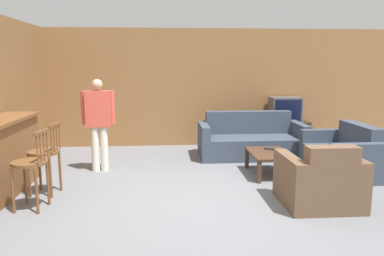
% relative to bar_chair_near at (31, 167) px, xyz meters
% --- Properties ---
extents(ground_plane, '(24.00, 24.00, 0.00)m').
position_rel_bar_chair_near_xyz_m(ground_plane, '(2.17, 0.12, -0.55)').
color(ground_plane, slate).
extents(wall_back, '(9.40, 0.08, 2.60)m').
position_rel_bar_chair_near_xyz_m(wall_back, '(2.17, 3.73, 0.75)').
color(wall_back, olive).
rests_on(wall_back, ground_plane).
extents(bar_chair_near, '(0.50, 0.50, 1.01)m').
position_rel_bar_chair_near_xyz_m(bar_chair_near, '(0.00, 0.00, 0.00)').
color(bar_chair_near, brown).
rests_on(bar_chair_near, ground_plane).
extents(bar_chair_mid, '(0.50, 0.50, 1.01)m').
position_rel_bar_chair_near_xyz_m(bar_chair_mid, '(-0.00, 0.57, 0.00)').
color(bar_chair_mid, brown).
rests_on(bar_chair_mid, ground_plane).
extents(couch_far, '(2.07, 0.95, 0.87)m').
position_rel_bar_chair_near_xyz_m(couch_far, '(3.39, 2.56, -0.25)').
color(couch_far, '#384251').
rests_on(couch_far, ground_plane).
extents(armchair_near, '(0.94, 0.90, 0.85)m').
position_rel_bar_chair_near_xyz_m(armchair_near, '(3.67, -0.14, -0.24)').
color(armchair_near, brown).
rests_on(armchair_near, ground_plane).
extents(loveseat_right, '(0.88, 1.39, 0.83)m').
position_rel_bar_chair_near_xyz_m(loveseat_right, '(4.64, 1.24, -0.25)').
color(loveseat_right, '#384251').
rests_on(loveseat_right, ground_plane).
extents(coffee_table, '(0.63, 0.94, 0.38)m').
position_rel_bar_chair_near_xyz_m(coffee_table, '(3.39, 1.25, -0.22)').
color(coffee_table, '#472D1E').
rests_on(coffee_table, ground_plane).
extents(tv_unit, '(1.06, 0.46, 0.57)m').
position_rel_bar_chair_near_xyz_m(tv_unit, '(4.34, 3.41, -0.26)').
color(tv_unit, '#2D2319').
rests_on(tv_unit, ground_plane).
extents(tv, '(0.65, 0.46, 0.54)m').
position_rel_bar_chair_near_xyz_m(tv, '(4.34, 3.41, 0.29)').
color(tv, '#4C4C4C').
rests_on(tv, tv_unit).
extents(book_on_table, '(0.24, 0.19, 0.03)m').
position_rel_bar_chair_near_xyz_m(book_on_table, '(3.47, 1.47, -0.15)').
color(book_on_table, black).
rests_on(book_on_table, coffee_table).
extents(person_by_window, '(0.55, 0.21, 1.57)m').
position_rel_bar_chair_near_xyz_m(person_by_window, '(0.56, 1.71, 0.34)').
color(person_by_window, silver).
rests_on(person_by_window, ground_plane).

